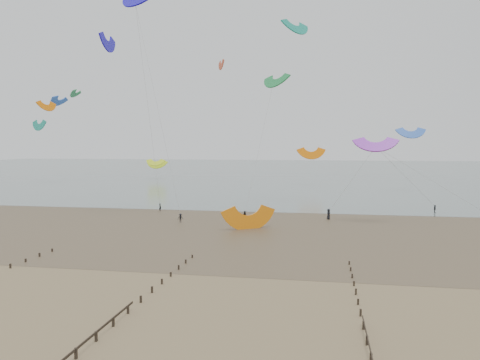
{
  "coord_description": "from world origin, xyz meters",
  "views": [
    {
      "loc": [
        18.93,
        -40.2,
        13.33
      ],
      "look_at": [
        6.87,
        28.0,
        8.0
      ],
      "focal_mm": 35.0,
      "sensor_mm": 36.0,
      "label": 1
    }
  ],
  "objects": [
    {
      "name": "grounded_kite",
      "position": [
        7.64,
        31.6,
        0.0
      ],
      "size": [
        9.5,
        8.98,
        4.14
      ],
      "primitive_type": null,
      "rotation": [
        1.54,
        0.0,
        0.56
      ],
      "color": "orange",
      "rests_on": "ground"
    },
    {
      "name": "kitesurfers",
      "position": [
        22.65,
        48.17,
        0.85
      ],
      "size": [
        133.39,
        26.08,
        1.88
      ],
      "color": "black",
      "rests_on": "ground"
    },
    {
      "name": "ground",
      "position": [
        0.0,
        0.0,
        0.0
      ],
      "size": [
        500.0,
        500.0,
        0.0
      ],
      "primitive_type": "plane",
      "color": "brown",
      "rests_on": "ground"
    },
    {
      "name": "sea_and_shore",
      "position": [
        -4.08,
        34.4,
        0.01
      ],
      "size": [
        500.0,
        665.0,
        0.03
      ],
      "color": "#475654",
      "rests_on": "ground"
    },
    {
      "name": "kitesurfer_lead",
      "position": [
        -12.83,
        47.97,
        0.78
      ],
      "size": [
        0.67,
        0.66,
        1.56
      ],
      "primitive_type": "imported",
      "rotation": [
        0.0,
        0.0,
        2.41
      ],
      "color": "black",
      "rests_on": "ground"
    },
    {
      "name": "kites_airborne",
      "position": [
        -7.25,
        91.36,
        21.83
      ],
      "size": [
        236.46,
        111.12,
        44.13
      ],
      "color": "blue",
      "rests_on": "ground"
    }
  ]
}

